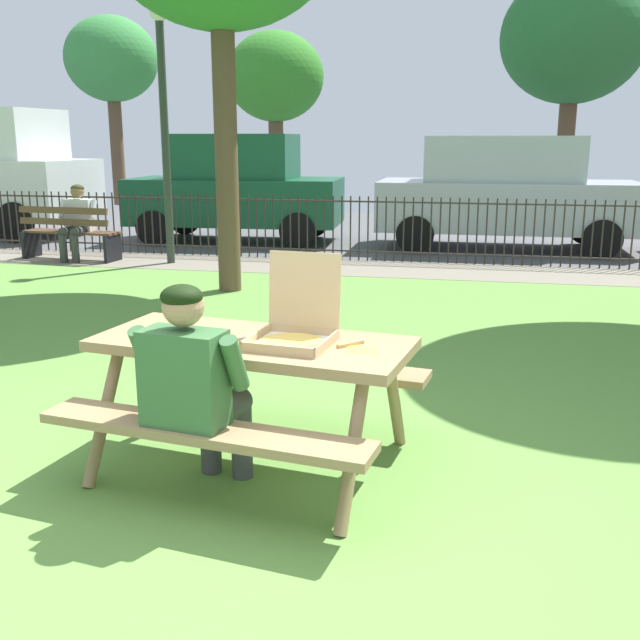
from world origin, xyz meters
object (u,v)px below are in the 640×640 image
(pizza_slice_on_table, at_px, (360,348))
(adult_at_table, at_px, (195,383))
(person_on_park_bench, at_px, (77,219))
(far_tree_left, at_px, (112,61))
(far_tree_midleft, at_px, (275,79))
(park_bench_left, at_px, (70,234))
(far_tree_center, at_px, (574,38))
(picnic_table_foreground, at_px, (253,368))
(lamp_post_walkway, at_px, (164,107))
(parked_car_center, at_px, (236,187))
(pizza_box_open, at_px, (295,326))
(parked_car_right, at_px, (505,191))

(pizza_slice_on_table, height_order, adult_at_table, adult_at_table)
(person_on_park_bench, distance_m, far_tree_left, 11.07)
(adult_at_table, xyz_separation_m, far_tree_midleft, (-4.09, 16.92, 2.85))
(park_bench_left, relative_size, far_tree_center, 0.27)
(adult_at_table, bearing_deg, picnic_table_foreground, 71.11)
(park_bench_left, relative_size, lamp_post_walkway, 0.43)
(far_tree_center, bearing_deg, pizza_slice_on_table, -99.81)
(far_tree_midleft, bearing_deg, parked_car_center, -81.08)
(person_on_park_bench, distance_m, far_tree_center, 13.37)
(picnic_table_foreground, height_order, park_bench_left, park_bench_left)
(person_on_park_bench, bearing_deg, picnic_table_foreground, -53.76)
(pizza_box_open, xyz_separation_m, far_tree_midleft, (-4.52, 16.45, 2.64))
(far_tree_left, distance_m, far_tree_midleft, 4.85)
(adult_at_table, distance_m, far_tree_midleft, 17.64)
(picnic_table_foreground, relative_size, far_tree_midleft, 0.42)
(adult_at_table, bearing_deg, person_on_park_bench, 123.48)
(person_on_park_bench, relative_size, parked_car_right, 0.27)
(park_bench_left, bearing_deg, lamp_post_walkway, 0.81)
(person_on_park_bench, height_order, lamp_post_walkway, lamp_post_walkway)
(parked_car_center, bearing_deg, picnic_table_foreground, -71.42)
(far_tree_center, bearing_deg, adult_at_table, -102.19)
(park_bench_left, bearing_deg, far_tree_midleft, 85.14)
(pizza_box_open, height_order, parked_car_right, parked_car_right)
(parked_car_center, distance_m, parked_car_right, 4.90)
(pizza_box_open, height_order, lamp_post_walkway, lamp_post_walkway)
(pizza_box_open, relative_size, park_bench_left, 0.31)
(picnic_table_foreground, height_order, adult_at_table, adult_at_table)
(pizza_box_open, xyz_separation_m, far_tree_center, (3.23, 16.45, 3.48))
(parked_car_center, distance_m, far_tree_center, 10.25)
(picnic_table_foreground, distance_m, lamp_post_walkway, 7.75)
(pizza_slice_on_table, distance_m, person_on_park_bench, 8.81)
(park_bench_left, relative_size, parked_car_center, 0.41)
(pizza_slice_on_table, xyz_separation_m, parked_car_center, (-3.79, 9.45, 0.23))
(picnic_table_foreground, relative_size, adult_at_table, 1.68)
(park_bench_left, distance_m, person_on_park_bench, 0.28)
(parked_car_center, bearing_deg, person_on_park_bench, -124.21)
(parked_car_right, bearing_deg, lamp_post_walkway, -152.88)
(parked_car_center, bearing_deg, far_tree_midleft, 98.92)
(lamp_post_walkway, xyz_separation_m, parked_car_center, (0.23, 2.63, -1.34))
(parked_car_right, bearing_deg, pizza_slice_on_table, -96.72)
(adult_at_table, bearing_deg, far_tree_midleft, 103.61)
(lamp_post_walkway, relative_size, parked_car_right, 0.87)
(far_tree_midleft, bearing_deg, person_on_park_bench, -94.04)
(far_tree_midleft, bearing_deg, far_tree_center, 0.00)
(pizza_box_open, xyz_separation_m, parked_car_center, (-3.41, 9.39, 0.15))
(adult_at_table, relative_size, park_bench_left, 0.73)
(far_tree_center, bearing_deg, lamp_post_walkway, -125.36)
(adult_at_table, bearing_deg, far_tree_center, 77.81)
(parked_car_center, bearing_deg, pizza_box_open, -70.04)
(far_tree_left, relative_size, far_tree_midleft, 1.11)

